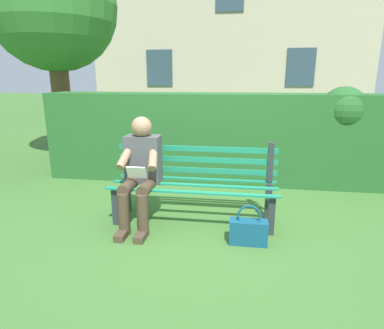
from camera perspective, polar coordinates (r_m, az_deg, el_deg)
ground at (r=3.69m, az=0.23°, el=-10.04°), size 60.00×60.00×0.00m
park_bench at (r=3.61m, az=0.44°, el=-2.96°), size 1.82×0.53×0.89m
person_seated at (r=3.50m, az=-9.12°, el=-0.81°), size 0.44×0.73×1.17m
hedge_backdrop at (r=5.02m, az=6.19°, el=5.10°), size 5.52×0.77×1.46m
tree at (r=7.25m, az=-23.94°, el=23.67°), size 2.51×2.39×4.07m
building_facade at (r=12.80m, az=6.86°, el=23.19°), size 9.38×2.80×6.82m
handbag at (r=3.23m, az=9.95°, el=-11.51°), size 0.37×0.15×0.40m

